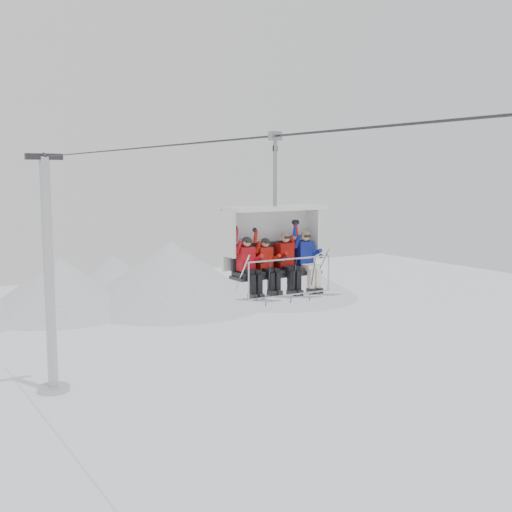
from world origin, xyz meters
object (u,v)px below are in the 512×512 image
chairlift_carrier (272,240)px  skier_far_right (307,258)px  skier_center_right (287,260)px  lift_tower_right (50,292)px  skier_center_left (267,264)px  skier_far_left (249,264)px

chairlift_carrier → skier_far_right: size_ratio=2.36×
skier_center_right → skier_far_right: skier_far_right is taller
skier_far_right → lift_tower_right: bearing=92.2°
chairlift_carrier → skier_far_right: bearing=-19.5°
lift_tower_right → skier_center_left: bearing=-90.9°
chairlift_carrier → skier_center_left: (-0.34, -0.32, -0.55)m
chairlift_carrier → skier_far_right: chairlift_carrier is taller
skier_far_left → skier_center_right: 1.13m
skier_far_left → skier_center_right: (1.13, 0.01, 0.02)m
chairlift_carrier → skier_far_left: bearing=-160.3°
lift_tower_right → skier_center_left: 23.50m
chairlift_carrier → lift_tower_right: bearing=90.0°
skier_far_left → skier_far_right: 1.75m
lift_tower_right → chairlift_carrier: (0.00, -22.76, 4.94)m
skier_center_left → skier_far_right: 1.22m
skier_far_left → skier_center_right: size_ratio=1.00×
chairlift_carrier → skier_center_right: (0.25, -0.31, -0.50)m
chairlift_carrier → skier_center_left: bearing=-136.8°
chairlift_carrier → skier_center_left: size_ratio=2.36×
skier_far_left → skier_center_left: 0.54m
lift_tower_right → skier_center_right: (0.25, -23.07, 4.44)m
lift_tower_right → skier_far_right: lift_tower_right is taller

